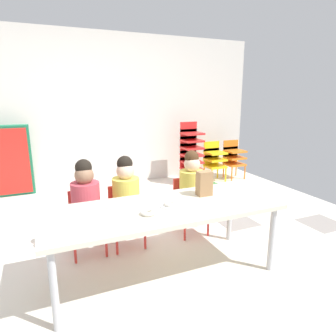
{
  "coord_description": "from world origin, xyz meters",
  "views": [
    {
      "loc": [
        -0.75,
        -2.76,
        1.49
      ],
      "look_at": [
        0.28,
        -0.4,
        0.86
      ],
      "focal_mm": 32.31,
      "sensor_mm": 36.0,
      "label": 1
    }
  ],
  "objects": [
    {
      "name": "ground_plane",
      "position": [
        0.01,
        0.0,
        -0.01
      ],
      "size": [
        5.91,
        4.44,
        0.02
      ],
      "color": "silver"
    },
    {
      "name": "back_wall",
      "position": [
        0.0,
        2.22,
        1.22
      ],
      "size": [
        5.91,
        0.1,
        2.44
      ],
      "primitive_type": "cube",
      "color": "beige",
      "rests_on": "ground_plane"
    },
    {
      "name": "craft_table",
      "position": [
        0.13,
        -0.65,
        0.56
      ],
      "size": [
        1.9,
        0.74,
        0.61
      ],
      "color": "beige",
      "rests_on": "ground_plane"
    },
    {
      "name": "seated_child_near_camera",
      "position": [
        -0.39,
        -0.05,
        0.55
      ],
      "size": [
        0.34,
        0.34,
        0.92
      ],
      "color": "red",
      "rests_on": "ground_plane"
    },
    {
      "name": "seated_child_middle_seat",
      "position": [
        -0.01,
        -0.05,
        0.55
      ],
      "size": [
        0.32,
        0.31,
        0.92
      ],
      "color": "red",
      "rests_on": "ground_plane"
    },
    {
      "name": "seated_child_far_right",
      "position": [
        0.7,
        -0.05,
        0.55
      ],
      "size": [
        0.32,
        0.32,
        0.92
      ],
      "color": "red",
      "rests_on": "ground_plane"
    },
    {
      "name": "kid_chair_red_stack",
      "position": [
        1.6,
        1.67,
        0.58
      ],
      "size": [
        0.32,
        0.3,
        1.04
      ],
      "color": "red",
      "rests_on": "ground_plane"
    },
    {
      "name": "kid_chair_yellow_stack",
      "position": [
        2.07,
        1.67,
        0.4
      ],
      "size": [
        0.32,
        0.3,
        0.68
      ],
      "color": "yellow",
      "rests_on": "ground_plane"
    },
    {
      "name": "kid_chair_orange_stack",
      "position": [
        2.48,
        1.67,
        0.4
      ],
      "size": [
        0.32,
        0.3,
        0.68
      ],
      "color": "orange",
      "rests_on": "ground_plane"
    },
    {
      "name": "paper_bag_brown",
      "position": [
        0.58,
        -0.53,
        0.72
      ],
      "size": [
        0.13,
        0.09,
        0.22
      ],
      "primitive_type": "cube",
      "color": "#9E754C",
      "rests_on": "craft_table"
    },
    {
      "name": "paper_plate_near_edge",
      "position": [
        0.19,
        -0.67,
        0.61
      ],
      "size": [
        0.18,
        0.18,
        0.01
      ],
      "primitive_type": "cylinder",
      "color": "white",
      "rests_on": "craft_table"
    },
    {
      "name": "paper_plate_center_table",
      "position": [
        -0.21,
        -0.49,
        0.61
      ],
      "size": [
        0.18,
        0.18,
        0.01
      ],
      "primitive_type": "cylinder",
      "color": "white",
      "rests_on": "craft_table"
    },
    {
      "name": "donut_powdered_on_plate",
      "position": [
        0.19,
        -0.67,
        0.63
      ],
      "size": [
        0.11,
        0.11,
        0.03
      ],
      "primitive_type": "torus",
      "color": "white",
      "rests_on": "craft_table"
    },
    {
      "name": "donut_powdered_loose",
      "position": [
        -0.04,
        -0.75,
        0.62
      ],
      "size": [
        0.12,
        0.12,
        0.03
      ],
      "primitive_type": "torus",
      "color": "white",
      "rests_on": "craft_table"
    }
  ]
}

